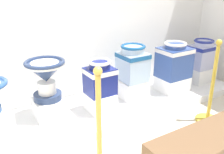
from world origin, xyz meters
TOP-DOWN VIEW (x-y plane):
  - display_platform at (1.95, 2.60)m, footprint 3.41×0.92m
  - plinth_block_broad_patterned at (1.12, 2.69)m, footprint 0.31×0.29m
  - antique_toilet_broad_patterned at (1.12, 2.69)m, footprint 0.42×0.42m
  - plinth_block_pale_glazed at (1.67, 2.53)m, footprint 0.29×0.30m
  - antique_toilet_pale_glazed at (1.67, 2.53)m, footprint 0.31×0.27m
  - plinth_block_leftmost at (2.21, 2.66)m, footprint 0.34×0.31m
  - antique_toilet_leftmost at (2.21, 2.66)m, footprint 0.32×0.34m
  - plinth_block_tall_cobalt at (2.80, 2.53)m, footprint 0.40×0.33m
  - antique_toilet_tall_cobalt at (2.80, 2.53)m, footprint 0.41×0.34m
  - plinth_block_slender_white at (3.38, 2.55)m, footprint 0.38×0.30m
  - antique_toilet_slender_white at (3.38, 2.55)m, footprint 0.38×0.29m
  - stanchion_post_near_right at (2.67, 1.81)m, footprint 0.27×0.27m
  - museum_bench at (1.97, 1.24)m, footprint 1.15×0.36m

SIDE VIEW (x-z plane):
  - display_platform at x=1.95m, z-range 0.00..0.09m
  - plinth_block_tall_cobalt at x=2.80m, z-range 0.09..0.28m
  - plinth_block_slender_white at x=3.38m, z-range 0.09..0.30m
  - plinth_block_pale_glazed at x=1.67m, z-range 0.09..0.30m
  - plinth_block_broad_patterned at x=1.12m, z-range 0.09..0.31m
  - museum_bench at x=1.97m, z-range 0.00..0.40m
  - plinth_block_leftmost at x=2.21m, z-range 0.09..0.32m
  - stanchion_post_near_right at x=2.67m, z-range -0.21..0.73m
  - antique_toilet_pale_glazed at x=1.67m, z-range 0.31..0.70m
  - antique_toilet_slender_white at x=3.38m, z-range 0.31..0.72m
  - antique_toilet_tall_cobalt at x=2.80m, z-range 0.28..0.76m
  - antique_toilet_leftmost at x=2.21m, z-range 0.32..0.78m
  - antique_toilet_broad_patterned at x=1.12m, z-range 0.38..0.81m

